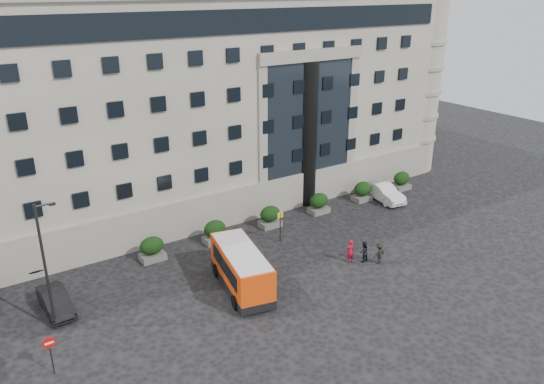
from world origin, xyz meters
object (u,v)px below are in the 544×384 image
(hedge_c, at_px, (270,216))
(pedestrian_c, at_px, (379,253))
(hedge_b, at_px, (215,231))
(parked_car_b, at_px, (55,301))
(minibus, at_px, (241,268))
(hedge_e, at_px, (362,191))
(pedestrian_b, at_px, (363,252))
(white_taxi, at_px, (383,192))
(parked_car_d, at_px, (29,256))
(bus_stop_sign, at_px, (280,222))
(pedestrian_a, at_px, (350,251))
(hedge_d, at_px, (319,203))
(street_lamp, at_px, (46,264))
(no_entry_sign, at_px, (50,348))
(hedge_f, at_px, (401,181))
(hedge_a, at_px, (152,249))

(hedge_c, xyz_separation_m, pedestrian_c, (3.14, -9.62, -0.12))
(hedge_b, height_order, parked_car_b, hedge_b)
(minibus, bearing_deg, pedestrian_c, -2.30)
(hedge_e, bearing_deg, pedestrian_b, -132.40)
(white_taxi, bearing_deg, parked_car_d, 177.22)
(hedge_e, relative_size, parked_car_b, 0.45)
(hedge_c, relative_size, bus_stop_sign, 0.73)
(bus_stop_sign, distance_m, parked_car_b, 17.03)
(parked_car_d, bearing_deg, pedestrian_b, -27.28)
(pedestrian_a, bearing_deg, hedge_d, -111.21)
(pedestrian_c, bearing_deg, street_lamp, -16.08)
(pedestrian_b, bearing_deg, street_lamp, -15.27)
(white_taxi, xyz_separation_m, pedestrian_c, (-8.98, -8.59, 0.00))
(hedge_b, distance_m, white_taxi, 17.36)
(bus_stop_sign, height_order, parked_car_b, bus_stop_sign)
(hedge_d, distance_m, street_lamp, 24.27)
(hedge_d, xyz_separation_m, no_entry_sign, (-24.60, -8.84, 0.72))
(white_taxi, bearing_deg, street_lamp, -165.62)
(hedge_e, xyz_separation_m, street_lamp, (-28.74, -4.80, 3.44))
(white_taxi, height_order, pedestrian_b, white_taxi)
(hedge_c, distance_m, hedge_f, 15.60)
(hedge_a, distance_m, pedestrian_b, 15.50)
(hedge_c, xyz_separation_m, bus_stop_sign, (-0.90, -2.80, 0.80))
(hedge_a, relative_size, bus_stop_sign, 0.73)
(hedge_f, height_order, bus_stop_sign, bus_stop_sign)
(parked_car_b, xyz_separation_m, pedestrian_b, (20.25, -5.94, 0.12))
(hedge_c, relative_size, hedge_f, 1.00)
(bus_stop_sign, height_order, pedestrian_c, bus_stop_sign)
(white_taxi, bearing_deg, no_entry_sign, -158.77)
(hedge_e, distance_m, hedge_f, 5.20)
(no_entry_sign, xyz_separation_m, white_taxi, (31.53, 7.81, -0.85))
(bus_stop_sign, bearing_deg, hedge_a, 163.58)
(hedge_c, bearing_deg, pedestrian_c, -71.89)
(hedge_a, height_order, hedge_f, same)
(hedge_a, height_order, pedestrian_b, hedge_a)
(hedge_d, relative_size, minibus, 0.26)
(hedge_e, distance_m, bus_stop_sign, 11.67)
(minibus, distance_m, parked_car_b, 11.75)
(hedge_a, bearing_deg, parked_car_b, -159.04)
(parked_car_b, bearing_deg, hedge_b, 10.55)
(hedge_c, height_order, white_taxi, hedge_c)
(parked_car_b, bearing_deg, street_lamp, -105.04)
(hedge_b, distance_m, hedge_c, 5.20)
(hedge_a, bearing_deg, hedge_f, 0.00)
(street_lamp, relative_size, pedestrian_a, 4.48)
(hedge_d, xyz_separation_m, hedge_e, (5.20, 0.00, 0.00))
(street_lamp, height_order, no_entry_sign, street_lamp)
(hedge_b, height_order, hedge_f, same)
(hedge_b, relative_size, hedge_d, 1.00)
(hedge_f, relative_size, parked_car_d, 0.37)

